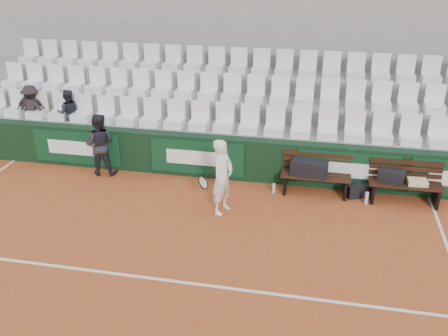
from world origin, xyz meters
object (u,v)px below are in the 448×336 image
tennis_player (222,177)px  spectator_c (67,95)px  sports_bag_left (309,168)px  bench_left (315,184)px  sports_bag_right (391,176)px  water_bottle_near (274,188)px  ball_kid (100,144)px  water_bottle_far (367,198)px  bench_right (404,193)px  sports_bag_ground (357,190)px  spectator_a (29,92)px  spectator_b (28,93)px

tennis_player → spectator_c: spectator_c is taller
sports_bag_left → spectator_c: (-6.03, 0.94, 0.98)m
bench_left → sports_bag_left: (-0.16, -0.03, 0.39)m
sports_bag_left → tennis_player: size_ratio=0.48×
sports_bag_right → water_bottle_near: sports_bag_right is taller
ball_kid → spectator_c: spectator_c is taller
water_bottle_near → water_bottle_far: bearing=-3.3°
bench_right → sports_bag_ground: bench_right is taller
sports_bag_left → sports_bag_right: size_ratio=1.44×
water_bottle_near → ball_kid: 4.18m
tennis_player → ball_kid: (-3.17, 1.20, -0.04)m
tennis_player → sports_bag_right: bearing=19.0°
water_bottle_near → tennis_player: bearing=-133.8°
water_bottle_near → spectator_a: spectator_a is taller
bench_right → water_bottle_near: bearing=-177.4°
sports_bag_left → water_bottle_far: sports_bag_left is taller
spectator_a → water_bottle_far: bearing=168.9°
sports_bag_right → water_bottle_far: sports_bag_right is taller
sports_bag_ground → spectator_b: size_ratio=0.39×
ball_kid → sports_bag_left: bearing=171.0°
bench_left → spectator_b: spectator_b is taller
tennis_player → spectator_c: 4.88m
ball_kid → spectator_c: bearing=-45.3°
water_bottle_near → tennis_player: tennis_player is taller
bench_left → water_bottle_far: (1.09, -0.28, -0.09)m
spectator_a → spectator_b: (-0.03, 0.00, -0.02)m
spectator_c → water_bottle_far: bearing=151.4°
bench_left → sports_bag_ground: 0.91m
sports_bag_left → spectator_c: 6.18m
bench_left → bench_right: size_ratio=1.00×
bench_left → spectator_c: bearing=171.6°
bench_right → water_bottle_far: bench_right is taller
bench_left → water_bottle_far: bearing=-14.4°
sports_bag_ground → spectator_b: 8.29m
spectator_c → tennis_player: bearing=135.0°
bench_left → water_bottle_near: bench_left is taller
sports_bag_right → spectator_b: (-8.78, 0.91, 1.03)m
ball_kid → spectator_a: bearing=-30.4°
water_bottle_far → spectator_b: bearing=171.8°
ball_kid → spectator_a: (-2.16, 0.88, 0.88)m
sports_bag_ground → water_bottle_near: sports_bag_ground is taller
water_bottle_far → spectator_c: (-7.28, 1.19, 1.46)m
sports_bag_left → ball_kid: ball_kid is taller
water_bottle_near → water_bottle_far: size_ratio=0.81×
sports_bag_left → sports_bag_ground: bearing=4.0°
tennis_player → bench_left: bearing=32.2°
bench_right → sports_bag_right: 0.46m
bench_left → water_bottle_far: bench_left is taller
bench_left → tennis_player: bearing=-147.8°
spectator_b → tennis_player: bearing=143.3°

